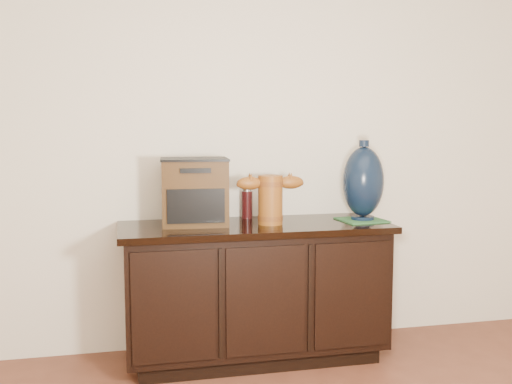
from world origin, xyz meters
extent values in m
plane|color=white|center=(0.00, 2.50, 1.30)|extent=(4.50, 0.00, 4.50)
cube|color=black|center=(0.00, 2.23, 0.04)|extent=(1.29, 0.45, 0.08)
cube|color=black|center=(0.00, 2.23, 0.40)|extent=(1.40, 0.50, 0.64)
cube|color=black|center=(0.00, 2.23, 0.74)|extent=(1.46, 0.56, 0.03)
cube|color=black|center=(-0.47, 1.97, 0.40)|extent=(0.41, 0.01, 0.56)
cube|color=black|center=(0.00, 1.97, 0.40)|extent=(0.41, 0.01, 0.56)
cube|color=black|center=(0.47, 1.97, 0.40)|extent=(0.41, 0.01, 0.56)
cylinder|color=#98561B|center=(0.08, 2.20, 0.89)|extent=(0.13, 0.13, 0.27)
cylinder|color=#46200D|center=(0.08, 2.20, 0.79)|extent=(0.14, 0.14, 0.03)
cylinder|color=#46200D|center=(0.08, 2.20, 0.98)|extent=(0.14, 0.14, 0.03)
ellipsoid|color=#98561B|center=(-0.04, 2.20, 0.98)|extent=(0.14, 0.07, 0.07)
ellipsoid|color=#98561B|center=(0.19, 2.20, 0.98)|extent=(0.14, 0.07, 0.07)
cube|color=#3F270F|center=(-0.32, 2.29, 0.93)|extent=(0.37, 0.30, 0.35)
cube|color=black|center=(-0.33, 2.14, 0.87)|extent=(0.30, 0.03, 0.18)
cube|color=black|center=(-0.32, 2.29, 1.11)|extent=(0.38, 0.31, 0.01)
cube|color=#2D6432|center=(0.61, 2.21, 0.76)|extent=(0.26, 0.26, 0.01)
cylinder|color=black|center=(0.62, 2.21, 0.77)|extent=(0.13, 0.13, 0.02)
ellipsoid|color=black|center=(0.62, 2.21, 0.98)|extent=(0.25, 0.25, 0.39)
cylinder|color=black|center=(0.62, 2.21, 1.19)|extent=(0.05, 0.05, 0.04)
cylinder|color=#520E10|center=(0.00, 2.43, 0.83)|extent=(0.06, 0.06, 0.16)
cylinder|color=silver|center=(0.00, 2.43, 0.92)|extent=(0.06, 0.06, 0.03)
camera|label=1|loc=(-0.70, -0.90, 1.29)|focal=42.00mm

